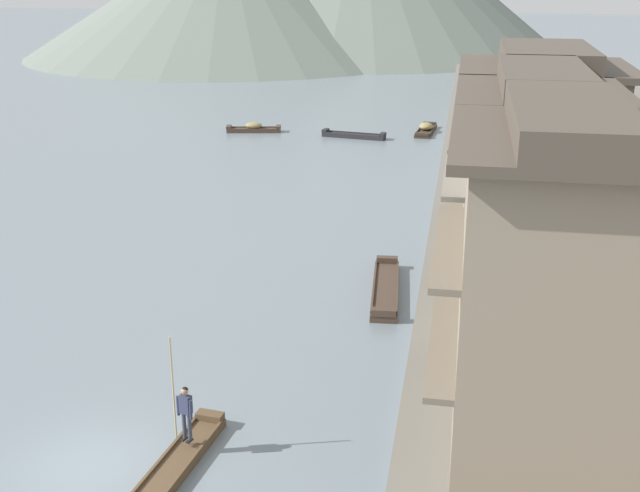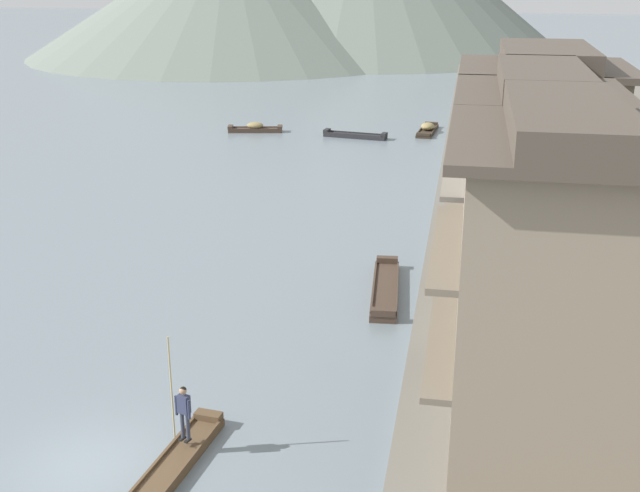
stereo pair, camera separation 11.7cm
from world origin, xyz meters
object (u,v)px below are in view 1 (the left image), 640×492
boat_foreground_poled (172,469)px  house_waterfront_nearest (552,286)px  boat_moored_third (426,129)px  boat_moored_far (385,289)px  boat_moored_second (254,128)px  house_waterfront_second (531,207)px  house_waterfront_tall (537,163)px  boat_moored_nearest (354,136)px  boatman_person (185,407)px

boat_foreground_poled → house_waterfront_nearest: (9.24, 1.97, 5.02)m
boat_moored_third → boat_moored_far: (0.18, -32.32, -0.10)m
boat_moored_second → house_waterfront_nearest: size_ratio=0.49×
boat_moored_third → house_waterfront_second: (5.15, -36.64, 4.89)m
house_waterfront_nearest → house_waterfront_tall: size_ratio=1.00×
house_waterfront_tall → boat_moored_third: bearing=100.7°
boat_moored_third → house_waterfront_nearest: 43.91m
boat_moored_second → house_waterfront_nearest: house_waterfront_nearest is taller
boat_moored_second → boat_moored_third: 13.39m
boat_moored_far → house_waterfront_nearest: 13.09m
house_waterfront_nearest → house_waterfront_second: size_ratio=1.00×
boat_moored_far → boat_moored_nearest: bearing=100.5°
boat_moored_nearest → boat_moored_far: (5.43, -29.40, -0.00)m
boat_moored_nearest → boat_moored_far: size_ratio=0.83×
boat_foreground_poled → boat_moored_second: 44.09m
house_waterfront_nearest → house_waterfront_tall: 12.86m
boat_moored_second → house_waterfront_tall: bearing=-56.2°
boat_moored_second → boat_moored_far: bearing=-66.0°
boat_foreground_poled → boat_moored_second: size_ratio=1.20×
boatman_person → boat_moored_nearest: bearing=91.8°
boatman_person → boat_moored_third: bearing=84.9°
boatman_person → house_waterfront_second: 12.49m
boatman_person → house_waterfront_nearest: (9.15, 1.02, 3.73)m
boat_moored_far → house_waterfront_tall: 7.71m
boatman_person → boat_moored_third: 44.53m
boat_foreground_poled → house_waterfront_nearest: bearing=12.0°
boatman_person → boat_moored_nearest: 41.46m
boat_moored_third → house_waterfront_tall: size_ratio=0.56×
boat_foreground_poled → boat_moored_third: 45.47m
boat_moored_nearest → boat_foreground_poled: bearing=-88.4°
house_waterfront_second → house_waterfront_tall: (0.60, 6.16, -0.01)m
boatman_person → house_waterfront_second: size_ratio=0.35×
boat_foreground_poled → boat_moored_nearest: boat_moored_nearest is taller
boat_foreground_poled → boatman_person: bearing=84.8°
house_waterfront_second → boat_moored_far: bearing=139.0°
boat_moored_second → house_waterfront_second: bearing=-61.9°
boat_moored_far → house_waterfront_nearest: size_ratio=0.68×
house_waterfront_second → house_waterfront_tall: bearing=84.4°
boat_foreground_poled → house_waterfront_second: house_waterfront_second is taller
house_waterfront_tall → house_waterfront_nearest: bearing=-92.5°
house_waterfront_tall → boat_moored_second: bearing=123.8°
boat_moored_second → house_waterfront_tall: size_ratio=0.49×
house_waterfront_nearest → house_waterfront_tall: same height
boat_moored_nearest → boat_moored_second: 8.00m
boat_foreground_poled → house_waterfront_nearest: house_waterfront_nearest is taller
boat_moored_third → house_waterfront_second: 37.32m
house_waterfront_nearest → house_waterfront_second: bearing=90.5°
boatman_person → boat_moored_far: bearing=71.1°
boatman_person → house_waterfront_second: house_waterfront_second is taller
boat_moored_second → house_waterfront_second: 39.36m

